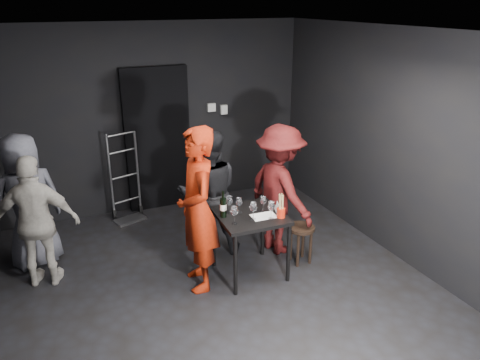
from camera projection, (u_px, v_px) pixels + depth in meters
name	position (u px, v px, depth m)	size (l,w,h in m)	color
floor	(221.00, 289.00, 5.13)	(4.50, 5.00, 0.02)	black
ceiling	(216.00, 31.00, 4.15)	(4.50, 5.00, 0.02)	silver
wall_back	(155.00, 119.00, 6.77)	(4.50, 0.04, 2.70)	black
wall_front	(390.00, 322.00, 2.51)	(4.50, 0.04, 2.70)	black
wall_right	(397.00, 147.00, 5.49)	(0.04, 5.00, 2.70)	black
doorway	(158.00, 140.00, 6.82)	(0.95, 0.10, 2.10)	black
wallbox_upper	(211.00, 107.00, 7.01)	(0.12, 0.06, 0.12)	#B7B7B2
wallbox_lower	(224.00, 109.00, 7.10)	(0.10, 0.06, 0.14)	#B7B7B2
hand_truck	(128.00, 204.00, 6.70)	(0.42, 0.35, 1.27)	#B2B2B7
tasting_table	(250.00, 222.00, 5.20)	(0.72, 0.72, 0.75)	black
stool	(301.00, 234.00, 5.54)	(0.32, 0.32, 0.47)	black
server_red	(197.00, 194.00, 4.84)	(0.79, 0.52, 2.16)	#A41F08
woman_black	(209.00, 191.00, 5.63)	(0.79, 0.43, 1.63)	black
man_maroon	(280.00, 185.00, 5.64)	(1.12, 0.52, 1.74)	#490F0F
bystander_cream	(38.00, 223.00, 4.99)	(0.87, 0.41, 1.48)	beige
bystander_grey	(27.00, 197.00, 5.33)	(0.84, 0.46, 1.72)	#4F505B
tasting_mat	(264.00, 216.00, 5.11)	(0.27, 0.18, 0.00)	white
wine_glass_a	(234.00, 214.00, 4.91)	(0.08, 0.08, 0.22)	white
wine_glass_b	(229.00, 204.00, 5.17)	(0.08, 0.08, 0.22)	white
wine_glass_c	(239.00, 205.00, 5.16)	(0.07, 0.07, 0.20)	white
wine_glass_d	(253.00, 210.00, 5.00)	(0.08, 0.08, 0.22)	white
wine_glass_e	(271.00, 209.00, 5.02)	(0.08, 0.08, 0.22)	white
wine_glass_f	(263.00, 203.00, 5.20)	(0.07, 0.07, 0.19)	white
wine_bottle	(223.00, 207.00, 5.06)	(0.07, 0.07, 0.30)	black
breadstick_cup	(281.00, 206.00, 5.05)	(0.09, 0.09, 0.29)	red
reserved_card	(277.00, 207.00, 5.23)	(0.07, 0.12, 0.09)	white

